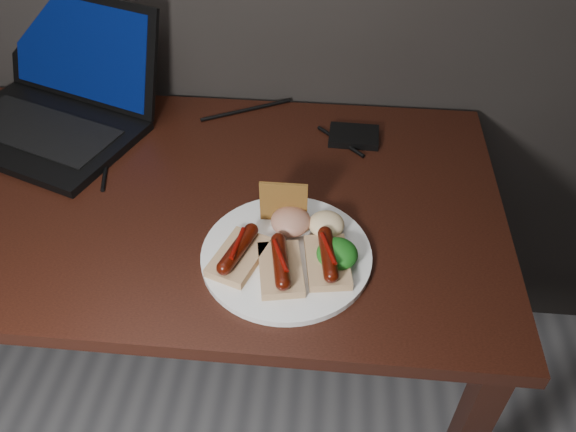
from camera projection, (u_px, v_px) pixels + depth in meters
The scene contains 12 objects.
desk at pixel (150, 223), 1.16m from camera, with size 1.40×0.70×0.75m.
laptop at pixel (55, 103), 1.24m from camera, with size 0.51×0.47×0.25m.
hard_drive at pixel (354, 136), 1.22m from camera, with size 0.11×0.08×0.02m, color black.
desk_cables at pixel (160, 141), 1.22m from camera, with size 0.85×0.40×0.01m.
plate at pixel (286, 255), 0.97m from camera, with size 0.29×0.29×0.01m, color white.
bread_sausage_left at pixel (238, 253), 0.94m from camera, with size 0.10×0.13×0.04m.
bread_sausage_center at pixel (281, 266), 0.92m from camera, with size 0.09×0.13×0.04m.
bread_sausage_right at pixel (328, 258), 0.93m from camera, with size 0.09×0.12×0.04m.
crispbread at pixel (284, 202), 1.00m from camera, with size 0.09×0.01×0.09m, color #A16B2C.
salad_greens at pixel (337, 254), 0.94m from camera, with size 0.07×0.07×0.04m, color #125611.
salsa_mound at pixel (291, 221), 0.99m from camera, with size 0.07×0.07×0.04m, color maroon.
coleslaw_mound at pixel (326, 224), 0.99m from camera, with size 0.06×0.06×0.04m, color white.
Camera 1 is at (0.37, 0.57, 1.47)m, focal length 35.00 mm.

